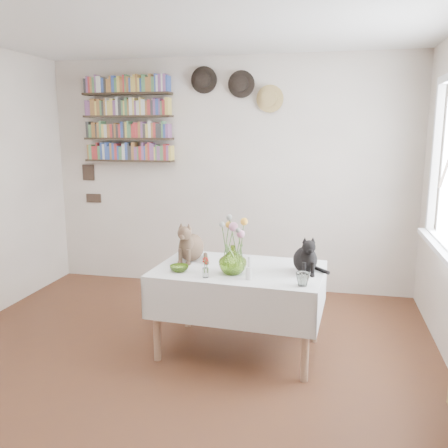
% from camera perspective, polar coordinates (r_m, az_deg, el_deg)
% --- Properties ---
extents(room, '(4.08, 4.58, 2.58)m').
position_cam_1_polar(room, '(3.04, -8.40, 1.88)').
color(room, '#58311A').
rests_on(room, ground).
extents(dining_table, '(1.33, 0.90, 0.69)m').
position_cam_1_polar(dining_table, '(3.74, 1.84, -7.81)').
color(dining_table, white).
rests_on(dining_table, room).
extents(tabby_cat, '(0.26, 0.31, 0.34)m').
position_cam_1_polar(tabby_cat, '(3.88, -3.98, -1.93)').
color(tabby_cat, brown).
rests_on(tabby_cat, dining_table).
extents(black_cat, '(0.26, 0.29, 0.30)m').
position_cam_1_polar(black_cat, '(3.60, 9.77, -3.44)').
color(black_cat, black).
rests_on(black_cat, dining_table).
extents(flower_vase, '(0.25, 0.25, 0.22)m').
position_cam_1_polar(flower_vase, '(3.52, 1.05, -4.30)').
color(flower_vase, '#93C03F').
rests_on(flower_vase, dining_table).
extents(green_bowl, '(0.14, 0.14, 0.04)m').
position_cam_1_polar(green_bowl, '(3.62, -5.41, -5.33)').
color(green_bowl, '#93C03F').
rests_on(green_bowl, dining_table).
extents(drinking_glass, '(0.13, 0.13, 0.09)m').
position_cam_1_polar(drinking_glass, '(3.31, 9.46, -6.57)').
color(drinking_glass, white).
rests_on(drinking_glass, dining_table).
extents(candlestick, '(0.05, 0.05, 0.17)m').
position_cam_1_polar(candlestick, '(3.40, 3.01, -5.79)').
color(candlestick, white).
rests_on(candlestick, dining_table).
extents(berry_jar, '(0.04, 0.04, 0.18)m').
position_cam_1_polar(berry_jar, '(3.44, -2.24, -5.18)').
color(berry_jar, white).
rests_on(berry_jar, dining_table).
extents(porcelain_figurine, '(0.05, 0.05, 0.10)m').
position_cam_1_polar(porcelain_figurine, '(3.61, 9.13, -5.13)').
color(porcelain_figurine, white).
rests_on(porcelain_figurine, dining_table).
extents(flower_bouquet, '(0.17, 0.13, 0.39)m').
position_cam_1_polar(flower_bouquet, '(3.48, 1.11, -0.59)').
color(flower_bouquet, '#4C7233').
rests_on(flower_bouquet, flower_vase).
extents(bookshelf_unit, '(1.00, 0.16, 0.91)m').
position_cam_1_polar(bookshelf_unit, '(5.42, -11.46, 12.18)').
color(bookshelf_unit, '#322519').
rests_on(bookshelf_unit, room).
extents(wall_hats, '(0.98, 0.09, 0.48)m').
position_cam_1_polar(wall_hats, '(5.10, 1.66, 16.11)').
color(wall_hats, black).
rests_on(wall_hats, room).
extents(wall_art_plaques, '(0.21, 0.02, 0.44)m').
position_cam_1_polar(wall_art_plaques, '(5.74, -15.75, 4.75)').
color(wall_art_plaques, '#38281E').
rests_on(wall_art_plaques, room).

